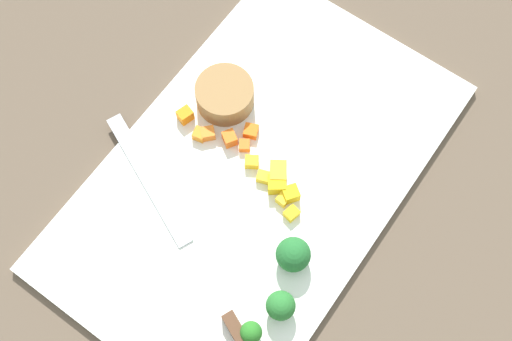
% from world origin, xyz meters
% --- Properties ---
extents(ground_plane, '(4.00, 4.00, 0.00)m').
position_xyz_m(ground_plane, '(0.00, 0.00, 0.00)').
color(ground_plane, brown).
extents(cutting_board, '(0.52, 0.32, 0.01)m').
position_xyz_m(cutting_board, '(0.00, 0.00, 0.01)').
color(cutting_board, white).
rests_on(cutting_board, ground_plane).
extents(prep_bowl, '(0.07, 0.07, 0.03)m').
position_xyz_m(prep_bowl, '(-0.06, -0.09, 0.03)').
color(prep_bowl, olive).
rests_on(prep_bowl, cutting_board).
extents(chef_knife, '(0.15, 0.32, 0.02)m').
position_xyz_m(chef_knife, '(0.13, 0.02, 0.02)').
color(chef_knife, silver).
rests_on(chef_knife, cutting_board).
extents(carrot_dice_0, '(0.02, 0.02, 0.01)m').
position_xyz_m(carrot_dice_0, '(-0.02, -0.03, 0.02)').
color(carrot_dice_0, orange).
rests_on(carrot_dice_0, cutting_board).
extents(carrot_dice_1, '(0.02, 0.02, 0.01)m').
position_xyz_m(carrot_dice_1, '(-0.04, -0.04, 0.02)').
color(carrot_dice_1, orange).
rests_on(carrot_dice_1, cutting_board).
extents(carrot_dice_2, '(0.02, 0.02, 0.01)m').
position_xyz_m(carrot_dice_2, '(-0.01, -0.08, 0.02)').
color(carrot_dice_2, orange).
rests_on(carrot_dice_2, cutting_board).
extents(carrot_dice_3, '(0.02, 0.02, 0.02)m').
position_xyz_m(carrot_dice_3, '(-0.01, -0.11, 0.02)').
color(carrot_dice_3, orange).
rests_on(carrot_dice_3, cutting_board).
extents(carrot_dice_4, '(0.02, 0.02, 0.02)m').
position_xyz_m(carrot_dice_4, '(-0.02, -0.05, 0.02)').
color(carrot_dice_4, orange).
rests_on(carrot_dice_4, cutting_board).
extents(carrot_dice_5, '(0.02, 0.02, 0.01)m').
position_xyz_m(carrot_dice_5, '(0.00, -0.08, 0.02)').
color(carrot_dice_5, orange).
rests_on(carrot_dice_5, cutting_board).
extents(pepper_dice_0, '(0.02, 0.02, 0.01)m').
position_xyz_m(pepper_dice_0, '(-0.00, 0.01, 0.02)').
color(pepper_dice_0, yellow).
rests_on(pepper_dice_0, cutting_board).
extents(pepper_dice_1, '(0.02, 0.02, 0.01)m').
position_xyz_m(pepper_dice_1, '(-0.01, -0.01, 0.02)').
color(pepper_dice_1, yellow).
rests_on(pepper_dice_1, cutting_board).
extents(pepper_dice_2, '(0.02, 0.02, 0.01)m').
position_xyz_m(pepper_dice_2, '(0.02, 0.06, 0.02)').
color(pepper_dice_2, yellow).
rests_on(pepper_dice_2, cutting_board).
extents(pepper_dice_3, '(0.03, 0.03, 0.02)m').
position_xyz_m(pepper_dice_3, '(-0.00, 0.03, 0.02)').
color(pepper_dice_3, yellow).
rests_on(pepper_dice_3, cutting_board).
extents(pepper_dice_4, '(0.02, 0.02, 0.02)m').
position_xyz_m(pepper_dice_4, '(-0.00, 0.05, 0.02)').
color(pepper_dice_4, yellow).
rests_on(pepper_dice_4, cutting_board).
extents(pepper_dice_5, '(0.01, 0.01, 0.01)m').
position_xyz_m(pepper_dice_5, '(0.01, 0.05, 0.02)').
color(pepper_dice_5, yellow).
rests_on(pepper_dice_5, cutting_board).
extents(pepper_dice_6, '(0.03, 0.03, 0.02)m').
position_xyz_m(pepper_dice_6, '(-0.01, 0.02, 0.02)').
color(pepper_dice_6, yellow).
rests_on(pepper_dice_6, cutting_board).
extents(broccoli_floret_0, '(0.03, 0.03, 0.04)m').
position_xyz_m(broccoli_floret_0, '(0.12, 0.12, 0.03)').
color(broccoli_floret_0, '#8FBD5D').
rests_on(broccoli_floret_0, cutting_board).
extents(broccoli_floret_1, '(0.02, 0.02, 0.03)m').
position_xyz_m(broccoli_floret_1, '(0.16, 0.11, 0.03)').
color(broccoli_floret_1, '#91C26B').
rests_on(broccoli_floret_1, cutting_board).
extents(broccoli_floret_2, '(0.04, 0.04, 0.04)m').
position_xyz_m(broccoli_floret_2, '(0.06, 0.10, 0.03)').
color(broccoli_floret_2, '#95B15B').
rests_on(broccoli_floret_2, cutting_board).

